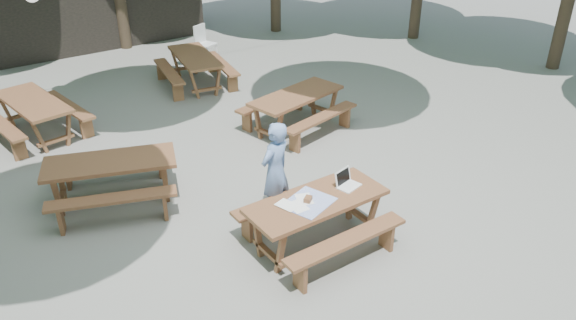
# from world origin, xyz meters

# --- Properties ---
(ground) EXTENTS (80.00, 80.00, 0.00)m
(ground) POSITION_xyz_m (0.00, 0.00, 0.00)
(ground) COLOR #61615C
(ground) RESTS_ON ground
(main_picnic_table) EXTENTS (2.00, 1.58, 0.75)m
(main_picnic_table) POSITION_xyz_m (-0.11, -1.45, 0.39)
(main_picnic_table) COLOR #55301E
(main_picnic_table) RESTS_ON ground
(picnic_table_nw) EXTENTS (2.33, 2.14, 0.75)m
(picnic_table_nw) POSITION_xyz_m (-2.08, 1.27, 0.39)
(picnic_table_nw) COLOR #55301E
(picnic_table_nw) RESTS_ON ground
(picnic_table_ne) EXTENTS (2.19, 1.94, 0.75)m
(picnic_table_ne) POSITION_xyz_m (1.87, 1.82, 0.39)
(picnic_table_ne) COLOR #55301E
(picnic_table_ne) RESTS_ON ground
(picnic_table_far_w) EXTENTS (1.86, 2.12, 0.75)m
(picnic_table_far_w) POSITION_xyz_m (-2.48, 4.47, 0.39)
(picnic_table_far_w) COLOR #55301E
(picnic_table_far_w) RESTS_ON ground
(picnic_table_far_e) EXTENTS (1.89, 2.15, 0.75)m
(picnic_table_far_e) POSITION_xyz_m (1.31, 5.15, 0.39)
(picnic_table_far_e) COLOR #55301E
(picnic_table_far_e) RESTS_ON ground
(woman) EXTENTS (0.66, 0.53, 1.57)m
(woman) POSITION_xyz_m (-0.19, -0.53, 0.79)
(woman) COLOR #6B8AC3
(woman) RESTS_ON ground
(plastic_chair) EXTENTS (0.57, 0.57, 0.90)m
(plastic_chair) POSITION_xyz_m (2.43, 6.82, 0.26)
(plastic_chair) COLOR white
(plastic_chair) RESTS_ON ground
(laptop) EXTENTS (0.38, 0.33, 0.24)m
(laptop) POSITION_xyz_m (0.45, -1.40, 0.81)
(laptop) COLOR white
(laptop) RESTS_ON main_picnic_table
(tabletop_clutter) EXTENTS (0.82, 0.73, 0.08)m
(tabletop_clutter) POSITION_xyz_m (-0.27, -1.44, 0.76)
(tabletop_clutter) COLOR blue
(tabletop_clutter) RESTS_ON main_picnic_table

